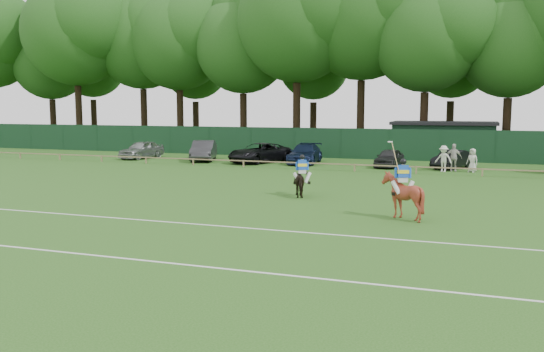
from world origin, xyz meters
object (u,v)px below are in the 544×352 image
at_px(horse_dark, 302,182).
at_px(sedan_grey, 204,151).
at_px(spectator_left, 444,159).
at_px(sedan_silver, 142,150).
at_px(suv_black, 260,153).
at_px(spectator_right, 472,160).
at_px(horse_chestnut, 402,196).
at_px(utility_shed, 444,140).
at_px(hatch_grey, 389,158).
at_px(spectator_mid, 453,158).
at_px(estate_black, 452,159).
at_px(sedan_navy, 305,154).

relative_size(horse_dark, sedan_grey, 0.35).
height_order(sedan_grey, spectator_left, spectator_left).
bearing_deg(spectator_left, sedan_silver, -167.92).
distance_m(suv_black, spectator_right, 15.53).
bearing_deg(horse_chestnut, horse_dark, -51.82).
height_order(sedan_silver, spectator_left, spectator_left).
bearing_deg(utility_shed, spectator_right, -76.45).
bearing_deg(hatch_grey, spectator_mid, -9.58).
bearing_deg(spectator_left, estate_black, 94.90).
height_order(horse_dark, sedan_silver, sedan_silver).
relative_size(sedan_silver, utility_shed, 0.52).
xyz_separation_m(horse_chestnut, estate_black, (1.04, 19.37, -0.26)).
bearing_deg(horse_chestnut, spectator_left, -106.51).
height_order(sedan_navy, utility_shed, utility_shed).
height_order(horse_chestnut, sedan_silver, horse_chestnut).
height_order(hatch_grey, spectator_right, spectator_right).
height_order(horse_chestnut, sedan_grey, horse_chestnut).
distance_m(horse_dark, sedan_navy, 16.03).
bearing_deg(sedan_navy, hatch_grey, -9.88).
xyz_separation_m(sedan_navy, hatch_grey, (6.41, -0.53, -0.08)).
distance_m(estate_black, spectator_left, 2.30).
bearing_deg(sedan_silver, spectator_left, 4.21).
distance_m(suv_black, utility_shed, 15.65).
bearing_deg(spectator_mid, suv_black, 170.18).
bearing_deg(suv_black, spectator_right, 17.48).
bearing_deg(horse_dark, estate_black, -137.19).
bearing_deg(estate_black, horse_dark, -88.43).
xyz_separation_m(horse_dark, estate_black, (6.26, 15.40, -0.07)).
distance_m(sedan_silver, spectator_left, 24.16).
bearing_deg(sedan_grey, sedan_navy, -15.56).
bearing_deg(sedan_grey, hatch_grey, -19.34).
distance_m(hatch_grey, utility_shed, 9.13).
xyz_separation_m(horse_dark, horse_chestnut, (5.22, -3.98, 0.19)).
bearing_deg(utility_shed, suv_black, -146.91).
relative_size(horse_dark, utility_shed, 0.20).
xyz_separation_m(sedan_silver, spectator_mid, (24.70, -1.12, 0.18)).
bearing_deg(sedan_grey, estate_black, -17.83).
bearing_deg(spectator_left, hatch_grey, 171.32).
xyz_separation_m(sedan_navy, spectator_mid, (10.81, -1.75, 0.19)).
relative_size(sedan_silver, spectator_left, 2.49).
relative_size(suv_black, spectator_right, 3.45).
height_order(sedan_grey, spectator_mid, spectator_mid).
relative_size(horse_dark, estate_black, 0.43).
bearing_deg(sedan_silver, sedan_navy, 10.71).
relative_size(sedan_silver, sedan_grey, 0.90).
height_order(spectator_left, utility_shed, utility_shed).
bearing_deg(hatch_grey, horse_chestnut, -74.47).
relative_size(spectator_left, utility_shed, 0.21).
bearing_deg(spectator_right, estate_black, 153.47).
bearing_deg(suv_black, spectator_left, 15.25).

